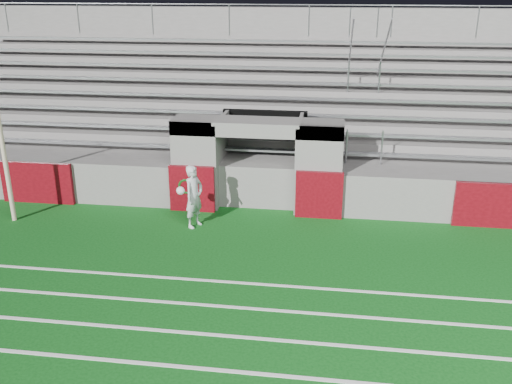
# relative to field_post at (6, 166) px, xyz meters

# --- Properties ---
(ground) EXTENTS (90.00, 90.00, 0.00)m
(ground) POSITION_rel_field_post_xyz_m (6.54, -1.59, -1.56)
(ground) COLOR #0C4812
(ground) RESTS_ON ground
(field_post) EXTENTS (0.12, 0.12, 3.12)m
(field_post) POSITION_rel_field_post_xyz_m (0.00, 0.00, 0.00)
(field_post) COLOR beige
(field_post) RESTS_ON ground
(stadium_structure) EXTENTS (26.00, 8.48, 5.42)m
(stadium_structure) POSITION_rel_field_post_xyz_m (6.54, 6.38, -0.07)
(stadium_structure) COLOR slate
(stadium_structure) RESTS_ON ground
(goalkeeper_with_ball) EXTENTS (0.77, 0.74, 1.71)m
(goalkeeper_with_ball) POSITION_rel_field_post_xyz_m (5.06, 0.30, -0.70)
(goalkeeper_with_ball) COLOR silver
(goalkeeper_with_ball) RESTS_ON ground
(hose_coil) EXTENTS (0.55, 0.15, 0.55)m
(hose_coil) POSITION_rel_field_post_xyz_m (4.58, 1.34, -0.80)
(hose_coil) COLOR #0B3A0E
(hose_coil) RESTS_ON ground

